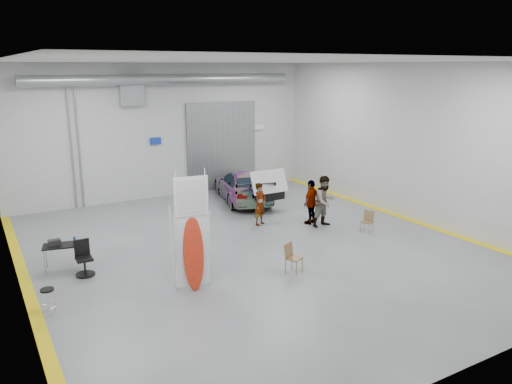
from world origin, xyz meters
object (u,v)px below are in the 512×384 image
sedan_car (243,186)px  office_chair (84,260)px  work_table (61,245)px  person_c (311,202)px  folding_chair_near (294,264)px  shop_stool (48,302)px  folding_chair_far (366,226)px  surfboard_display (194,242)px  person_b (325,201)px  person_a (260,204)px

sedan_car → office_chair: bearing=46.6°
work_table → sedan_car: bearing=26.3°
person_c → office_chair: 8.55m
person_c → office_chair: person_c is taller
folding_chair_near → shop_stool: folding_chair_near is taller
folding_chair_far → shop_stool: size_ratio=1.17×
folding_chair_near → person_c: bearing=21.9°
surfboard_display → folding_chair_far: (7.23, 1.27, -1.09)m
person_c → folding_chair_far: size_ratio=2.19×
office_chair → shop_stool: bearing=-121.5°
sedan_car → shop_stool: (-9.13, -6.90, -0.35)m
shop_stool → person_c: bearing=15.3°
folding_chair_near → office_chair: bearing=125.4°
person_b → office_chair: size_ratio=1.90×
person_b → surfboard_display: surfboard_display is taller
sedan_car → folding_chair_near: 8.20m
office_chair → surfboard_display: bearing=-46.0°
shop_stool → folding_chair_far: bearing=4.2°
folding_chair_far → work_table: bearing=-126.4°
person_c → person_a: bearing=-50.9°
sedan_car → work_table: size_ratio=3.66×
folding_chair_near → folding_chair_far: (4.31, 1.67, -0.03)m
person_c → work_table: person_c is taller
folding_chair_far → shop_stool: bearing=-111.0°
person_c → shop_stool: person_c is taller
work_table → folding_chair_near: bearing=-32.5°
person_c → work_table: 8.97m
person_a → folding_chair_far: (2.84, -2.74, -0.57)m
surfboard_display → office_chair: size_ratio=3.25×
work_table → office_chair: bearing=-59.6°
folding_chair_far → office_chair: bearing=-122.4°
shop_stool → work_table: bearing=74.0°
person_b → office_chair: 8.78m
person_a → surfboard_display: (-4.39, -4.01, 0.53)m
person_c → shop_stool: 10.14m
person_a → folding_chair_near: (-1.47, -4.41, -0.54)m
person_a → surfboard_display: bearing=-161.9°
folding_chair_near → folding_chair_far: bearing=-4.8°
sedan_car → shop_stool: bearing=51.9°
person_a → person_c: (1.74, -0.86, 0.05)m
person_c → surfboard_display: bearing=2.5°
surfboard_display → office_chair: bearing=142.0°
person_a → surfboard_display: size_ratio=0.49×
surfboard_display → person_c: bearing=35.6°
person_a → office_chair: 6.95m
folding_chair_near → folding_chair_far: folding_chair_near is taller
sedan_car → person_a: person_a is taller
person_b → folding_chair_near: size_ratio=2.20×
work_table → office_chair: size_ratio=1.27×
surfboard_display → folding_chair_near: size_ratio=3.77×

